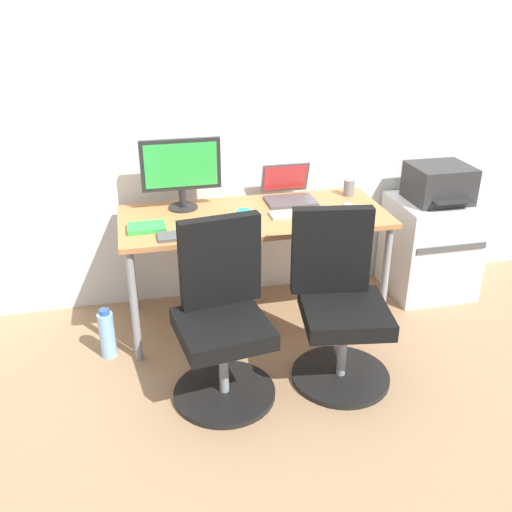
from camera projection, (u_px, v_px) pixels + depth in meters
name	position (u px, v px, depth m)	size (l,w,h in m)	color
ground_plane	(254.00, 318.00, 3.75)	(5.28, 5.28, 0.00)	#9E7A56
back_wall	(239.00, 104.00, 3.56)	(4.40, 0.04, 2.60)	white
desk	(254.00, 225.00, 3.46)	(1.60, 0.68, 0.72)	#B77542
office_chair_left	(222.00, 320.00, 2.92)	(0.54, 0.54, 0.94)	black
office_chair_right	(339.00, 307.00, 3.05)	(0.54, 0.54, 0.94)	black
side_cabinet	(430.00, 246.00, 3.96)	(0.54, 0.52, 0.67)	silver
printer	(439.00, 183.00, 3.76)	(0.38, 0.40, 0.24)	#2D2D2D
water_bottle_on_floor	(107.00, 334.00, 3.31)	(0.09, 0.09, 0.31)	#8CBFF2
desktop_monitor	(181.00, 169.00, 3.42)	(0.48, 0.18, 0.43)	#262626
open_laptop	(288.00, 191.00, 3.65)	(0.31, 0.29, 0.22)	#4C4C51
keyboard_by_monitor	(189.00, 235.00, 3.13)	(0.34, 0.12, 0.02)	#515156
keyboard_by_laptop	(298.00, 214.00, 3.42)	(0.34, 0.12, 0.02)	#B7B7B7
mouse_by_monitor	(348.00, 205.00, 3.53)	(0.06, 0.10, 0.03)	#B7B7B7
mouse_by_laptop	(300.00, 226.00, 3.23)	(0.06, 0.10, 0.03)	#515156
coffee_mug	(244.00, 218.00, 3.26)	(0.08, 0.08, 0.09)	teal
pen_cup	(349.00, 188.00, 3.72)	(0.07, 0.07, 0.10)	slate
notebook	(146.00, 227.00, 3.22)	(0.21, 0.15, 0.03)	green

